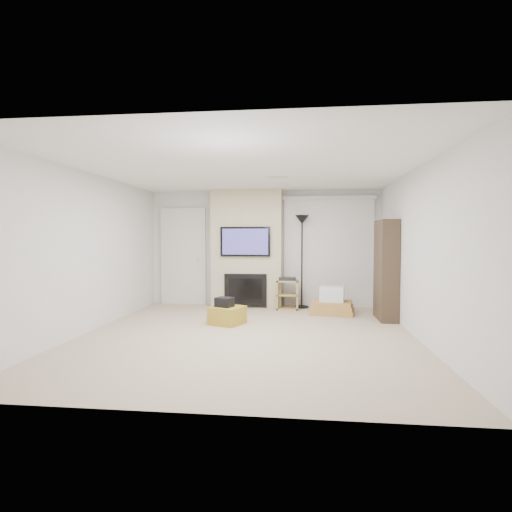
# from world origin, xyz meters

# --- Properties ---
(floor) EXTENTS (5.00, 5.50, 0.00)m
(floor) POSITION_xyz_m (0.00, 0.00, 0.00)
(floor) COLOR #BFA98F
(floor) RESTS_ON ground
(ceiling) EXTENTS (5.00, 5.50, 0.00)m
(ceiling) POSITION_xyz_m (0.00, 0.00, 2.50)
(ceiling) COLOR white
(ceiling) RESTS_ON wall_back
(wall_back) EXTENTS (5.00, 0.00, 2.50)m
(wall_back) POSITION_xyz_m (0.00, 2.75, 1.25)
(wall_back) COLOR silver
(wall_back) RESTS_ON ground
(wall_front) EXTENTS (5.00, 0.00, 2.50)m
(wall_front) POSITION_xyz_m (0.00, -2.75, 1.25)
(wall_front) COLOR silver
(wall_front) RESTS_ON ground
(wall_left) EXTENTS (0.00, 5.50, 2.50)m
(wall_left) POSITION_xyz_m (-2.50, 0.00, 1.25)
(wall_left) COLOR silver
(wall_left) RESTS_ON ground
(wall_right) EXTENTS (0.00, 5.50, 2.50)m
(wall_right) POSITION_xyz_m (2.50, 0.00, 1.25)
(wall_right) COLOR silver
(wall_right) RESTS_ON ground
(hvac_vent) EXTENTS (0.35, 0.18, 0.01)m
(hvac_vent) POSITION_xyz_m (0.40, 0.80, 2.50)
(hvac_vent) COLOR silver
(hvac_vent) RESTS_ON ceiling
(ottoman) EXTENTS (0.65, 0.65, 0.30)m
(ottoman) POSITION_xyz_m (-0.45, 0.73, 0.15)
(ottoman) COLOR #B19329
(ottoman) RESTS_ON floor
(black_bag) EXTENTS (0.34, 0.31, 0.16)m
(black_bag) POSITION_xyz_m (-0.49, 0.71, 0.38)
(black_bag) COLOR black
(black_bag) RESTS_ON ottoman
(fireplace_wall) EXTENTS (1.50, 0.47, 2.50)m
(fireplace_wall) POSITION_xyz_m (-0.35, 2.54, 1.24)
(fireplace_wall) COLOR beige
(fireplace_wall) RESTS_ON floor
(entry_door) EXTENTS (1.02, 0.11, 2.14)m
(entry_door) POSITION_xyz_m (-1.80, 2.71, 1.05)
(entry_door) COLOR silver
(entry_door) RESTS_ON floor
(vertical_blinds) EXTENTS (1.98, 0.10, 2.37)m
(vertical_blinds) POSITION_xyz_m (1.40, 2.70, 1.27)
(vertical_blinds) COLOR silver
(vertical_blinds) RESTS_ON floor
(floor_lamp) EXTENTS (0.29, 0.29, 1.95)m
(floor_lamp) POSITION_xyz_m (0.83, 2.50, 1.54)
(floor_lamp) COLOR black
(floor_lamp) RESTS_ON floor
(av_stand) EXTENTS (0.45, 0.38, 0.66)m
(av_stand) POSITION_xyz_m (0.54, 2.31, 0.35)
(av_stand) COLOR tan
(av_stand) RESTS_ON floor
(box_stack) EXTENTS (0.91, 0.75, 0.55)m
(box_stack) POSITION_xyz_m (1.42, 1.85, 0.21)
(box_stack) COLOR #B88644
(box_stack) RESTS_ON floor
(bookshelf) EXTENTS (0.30, 0.80, 1.80)m
(bookshelf) POSITION_xyz_m (2.34, 1.43, 0.90)
(bookshelf) COLOR #36291C
(bookshelf) RESTS_ON floor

